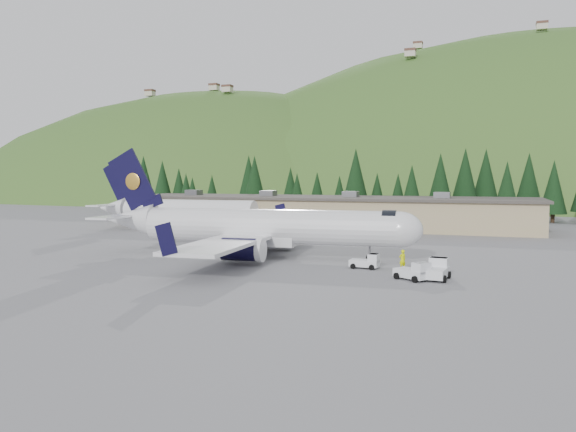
% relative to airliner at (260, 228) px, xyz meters
% --- Properties ---
extents(ground, '(600.00, 600.00, 0.00)m').
position_rel_airliner_xyz_m(ground, '(1.04, 0.07, -3.14)').
color(ground, slate).
extents(airliner, '(35.49, 33.30, 11.78)m').
position_rel_airliner_xyz_m(airliner, '(0.00, 0.00, 0.00)').
color(airliner, white).
rests_on(airliner, ground).
extents(second_airliner, '(27.50, 11.00, 10.05)m').
position_rel_airliner_xyz_m(second_airliner, '(-23.89, 22.07, 0.19)').
color(second_airliner, white).
rests_on(second_airliner, ground).
extents(baggage_tug_a, '(2.73, 1.75, 1.41)m').
position_rel_airliner_xyz_m(baggage_tug_a, '(12.32, -3.79, -2.51)').
color(baggage_tug_a, white).
rests_on(baggage_tug_a, ground).
extents(baggage_tug_b, '(3.26, 2.86, 1.56)m').
position_rel_airliner_xyz_m(baggage_tug_b, '(17.23, -8.44, -2.44)').
color(baggage_tug_b, white).
rests_on(baggage_tug_b, ground).
extents(baggage_tug_c, '(2.25, 3.39, 1.73)m').
position_rel_airliner_xyz_m(baggage_tug_c, '(18.94, -7.27, -2.37)').
color(baggage_tug_c, white).
rests_on(baggage_tug_c, ground).
extents(terminal_building, '(71.00, 17.00, 6.10)m').
position_rel_airliner_xyz_m(terminal_building, '(-3.98, 38.07, -0.52)').
color(terminal_building, tan).
rests_on(terminal_building, ground).
extents(ramp_worker, '(0.80, 0.79, 1.86)m').
position_rel_airliner_xyz_m(ramp_worker, '(15.56, -3.50, -2.21)').
color(ramp_worker, '#EEFF00').
rests_on(ramp_worker, ground).
extents(tree_line, '(113.64, 18.55, 14.10)m').
position_rel_airliner_xyz_m(tree_line, '(0.93, 61.15, 4.08)').
color(tree_line, black).
rests_on(tree_line, ground).
extents(hills, '(614.00, 330.00, 300.00)m').
position_rel_airliner_xyz_m(hills, '(54.37, 207.45, -85.94)').
color(hills, '#2B5C1D').
rests_on(hills, ground).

